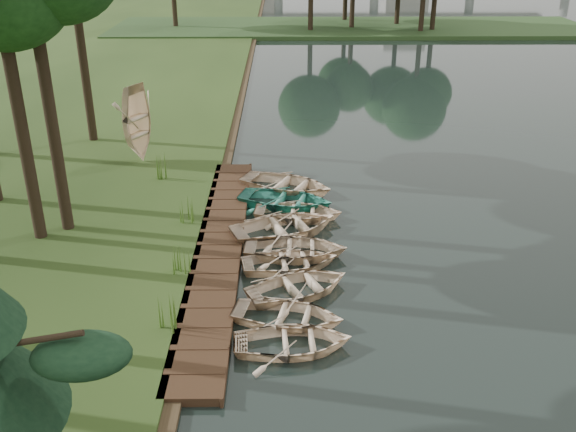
{
  "coord_description": "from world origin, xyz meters",
  "views": [
    {
      "loc": [
        0.61,
        -19.92,
        10.54
      ],
      "look_at": [
        0.8,
        -0.09,
        1.39
      ],
      "focal_mm": 40.0,
      "sensor_mm": 36.0,
      "label": 1
    }
  ],
  "objects_px": {
    "rowboat_2": "(299,284)",
    "stored_rowboat": "(141,153)",
    "rowboat_0": "(293,339)",
    "rowboat_1": "(288,313)",
    "boardwalk": "(219,247)"
  },
  "relations": [
    {
      "from": "rowboat_1",
      "to": "stored_rowboat",
      "type": "bearing_deg",
      "value": 39.65
    },
    {
      "from": "boardwalk",
      "to": "rowboat_2",
      "type": "height_order",
      "value": "rowboat_2"
    },
    {
      "from": "boardwalk",
      "to": "rowboat_1",
      "type": "height_order",
      "value": "rowboat_1"
    },
    {
      "from": "boardwalk",
      "to": "rowboat_0",
      "type": "xyz_separation_m",
      "value": [
        2.48,
        -5.77,
        0.23
      ]
    },
    {
      "from": "rowboat_1",
      "to": "rowboat_2",
      "type": "xyz_separation_m",
      "value": [
        0.36,
        1.59,
        0.01
      ]
    },
    {
      "from": "rowboat_2",
      "to": "rowboat_0",
      "type": "bearing_deg",
      "value": 150.83
    },
    {
      "from": "rowboat_0",
      "to": "stored_rowboat",
      "type": "distance_m",
      "value": 15.84
    },
    {
      "from": "rowboat_1",
      "to": "stored_rowboat",
      "type": "height_order",
      "value": "stored_rowboat"
    },
    {
      "from": "rowboat_1",
      "to": "rowboat_2",
      "type": "bearing_deg",
      "value": -0.35
    },
    {
      "from": "rowboat_2",
      "to": "stored_rowboat",
      "type": "distance_m",
      "value": 13.47
    },
    {
      "from": "rowboat_1",
      "to": "stored_rowboat",
      "type": "xyz_separation_m",
      "value": [
        -6.74,
        13.03,
        0.29
      ]
    },
    {
      "from": "boardwalk",
      "to": "stored_rowboat",
      "type": "xyz_separation_m",
      "value": [
        -4.38,
        8.51,
        0.53
      ]
    },
    {
      "from": "boardwalk",
      "to": "rowboat_0",
      "type": "height_order",
      "value": "rowboat_0"
    },
    {
      "from": "boardwalk",
      "to": "rowboat_1",
      "type": "relative_size",
      "value": 5.0
    },
    {
      "from": "rowboat_1",
      "to": "rowboat_0",
      "type": "bearing_deg",
      "value": -162.0
    }
  ]
}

